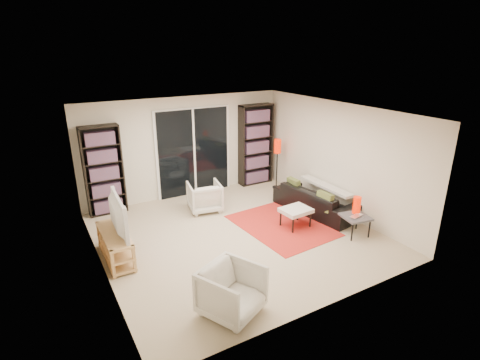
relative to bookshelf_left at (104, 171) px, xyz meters
name	(u,v)px	position (x,y,z in m)	size (l,w,h in m)	color
floor	(237,234)	(1.95, -2.33, -0.98)	(5.00, 5.00, 0.00)	beige
wall_back	(185,147)	(1.95, 0.17, 0.22)	(5.00, 0.02, 2.40)	beige
wall_front	(330,231)	(1.95, -4.83, 0.22)	(5.00, 0.02, 2.40)	beige
wall_left	(95,204)	(-0.55, -2.33, 0.22)	(0.02, 5.00, 2.40)	beige
wall_right	(337,158)	(4.45, -2.33, 0.22)	(0.02, 5.00, 2.40)	beige
ceiling	(236,112)	(1.95, -2.33, 1.42)	(5.00, 5.00, 0.02)	white
sliding_door	(194,152)	(2.15, 0.13, 0.07)	(1.92, 0.08, 2.16)	white
bookshelf_left	(104,171)	(0.00, 0.00, 0.00)	(0.80, 0.30, 1.95)	black
bookshelf_right	(256,145)	(3.85, 0.00, 0.07)	(0.90, 0.30, 2.10)	black
tv_stand	(115,245)	(-0.29, -2.06, -0.71)	(0.39, 1.23, 0.50)	#DCB36F
tv	(113,216)	(-0.27, -2.06, -0.15)	(1.12, 0.15, 0.64)	black
rug	(281,225)	(2.94, -2.46, -0.97)	(1.53, 2.06, 0.01)	red
sofa	(316,200)	(3.99, -2.26, -0.69)	(1.94, 0.76, 0.57)	black
armchair_back	(205,197)	(1.91, -0.96, -0.65)	(0.69, 0.71, 0.65)	silver
armchair_front	(232,291)	(0.77, -4.28, -0.63)	(0.74, 0.77, 0.70)	silver
ottoman	(296,211)	(3.16, -2.63, -0.63)	(0.61, 0.51, 0.40)	silver
side_table	(356,218)	(3.94, -3.48, -0.62)	(0.57, 0.57, 0.40)	#4A4B50
laptop	(358,217)	(3.94, -3.55, -0.56)	(0.31, 0.20, 0.02)	silver
table_lamp	(357,205)	(4.05, -3.38, -0.41)	(0.15, 0.15, 0.34)	red
floor_lamp	(277,152)	(4.11, -0.61, 0.00)	(0.19, 0.19, 1.29)	black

